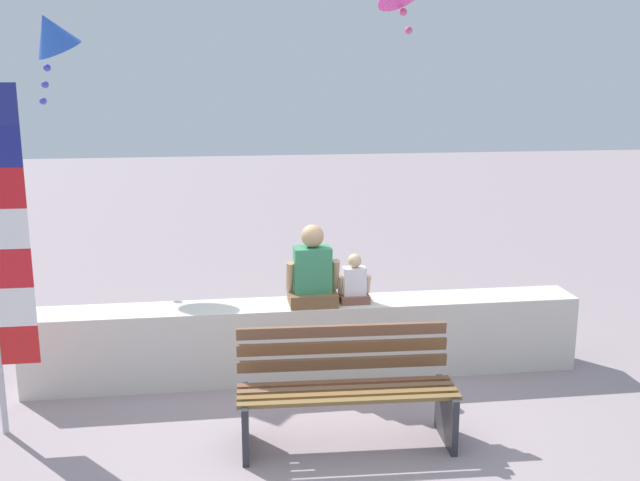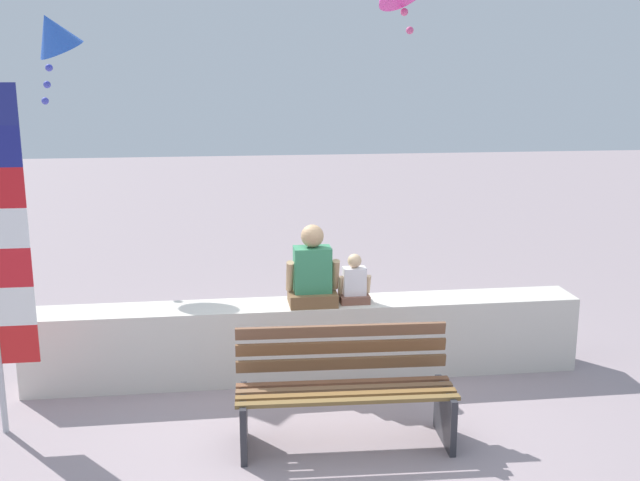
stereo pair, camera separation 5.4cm
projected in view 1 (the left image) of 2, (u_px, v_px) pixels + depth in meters
ground_plane at (320, 417)px, 6.26m from camera, size 40.00×40.00×0.00m
seawall_ledge at (307, 339)px, 7.04m from camera, size 5.21×0.47×0.73m
park_bench at (346, 390)px, 5.78m from camera, size 1.72×0.68×0.88m
person_adult at (312, 273)px, 6.87m from camera, size 0.50×0.36×0.76m
person_child at (354, 283)px, 6.95m from camera, size 0.31×0.22×0.47m
flag_banner at (1, 244)px, 5.64m from camera, size 0.34×0.05×2.78m
kite_blue at (51, 34)px, 7.76m from camera, size 0.78×0.75×1.04m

